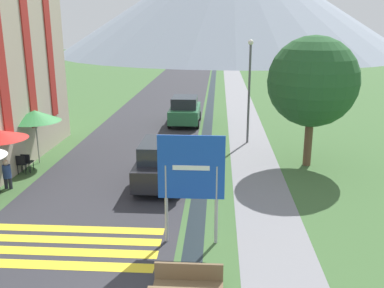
% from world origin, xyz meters
% --- Properties ---
extents(ground_plane, '(160.00, 160.00, 0.00)m').
position_xyz_m(ground_plane, '(0.00, 20.00, 0.00)').
color(ground_plane, '#3D6033').
extents(road, '(6.40, 60.00, 0.01)m').
position_xyz_m(road, '(-2.50, 30.00, 0.00)').
color(road, '#2D2D33').
rests_on(road, ground_plane).
extents(footpath, '(2.20, 60.00, 0.01)m').
position_xyz_m(footpath, '(3.60, 30.00, 0.00)').
color(footpath, slate).
rests_on(footpath, ground_plane).
extents(drainage_channel, '(0.60, 60.00, 0.00)m').
position_xyz_m(drainage_channel, '(1.20, 30.00, 0.00)').
color(drainage_channel, black).
rests_on(drainage_channel, ground_plane).
extents(crosswalk_marking, '(5.44, 2.54, 0.01)m').
position_xyz_m(crosswalk_marking, '(-2.50, 3.84, 0.01)').
color(crosswalk_marking, yellow).
rests_on(crosswalk_marking, ground_plane).
extents(road_sign, '(1.93, 0.11, 3.31)m').
position_xyz_m(road_sign, '(1.12, 4.30, 2.12)').
color(road_sign, '#9E9EA3').
rests_on(road_sign, ground_plane).
extents(parked_car_near, '(1.89, 4.13, 1.82)m').
position_xyz_m(parked_car_near, '(-0.40, 9.09, 0.91)').
color(parked_car_near, black).
rests_on(parked_car_near, ground_plane).
extents(parked_car_far, '(1.95, 3.85, 1.82)m').
position_xyz_m(parked_car_far, '(-0.29, 19.78, 0.91)').
color(parked_car_far, '#28663D').
rests_on(parked_car_far, ground_plane).
extents(cafe_chair_far_left, '(0.40, 0.40, 0.85)m').
position_xyz_m(cafe_chair_far_left, '(-6.59, 9.85, 0.51)').
color(cafe_chair_far_left, black).
rests_on(cafe_chair_far_left, ground_plane).
extents(cafe_chair_far_right, '(0.40, 0.40, 0.85)m').
position_xyz_m(cafe_chair_far_right, '(-6.47, 10.07, 0.51)').
color(cafe_chair_far_right, black).
rests_on(cafe_chair_far_right, ground_plane).
extents(cafe_umbrella_middle_red, '(2.17, 2.17, 2.24)m').
position_xyz_m(cafe_umbrella_middle_red, '(-6.79, 8.70, 2.06)').
color(cafe_umbrella_middle_red, '#B7B2A8').
rests_on(cafe_umbrella_middle_red, ground_plane).
extents(cafe_umbrella_rear_green, '(2.32, 2.32, 2.51)m').
position_xyz_m(cafe_umbrella_rear_green, '(-6.49, 11.40, 2.25)').
color(cafe_umbrella_rear_green, '#B7B2A8').
rests_on(cafe_umbrella_rear_green, ground_plane).
extents(person_seated_near, '(0.32, 0.32, 1.20)m').
position_xyz_m(person_seated_near, '(-6.39, 8.13, 0.66)').
color(person_seated_near, '#282833').
rests_on(person_seated_near, ground_plane).
extents(streetlamp, '(0.28, 0.28, 5.51)m').
position_xyz_m(streetlamp, '(3.48, 15.62, 3.24)').
color(streetlamp, '#515156').
rests_on(streetlamp, ground_plane).
extents(tree_by_path, '(3.99, 3.99, 5.85)m').
position_xyz_m(tree_by_path, '(5.98, 11.88, 3.85)').
color(tree_by_path, brown).
rests_on(tree_by_path, ground_plane).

